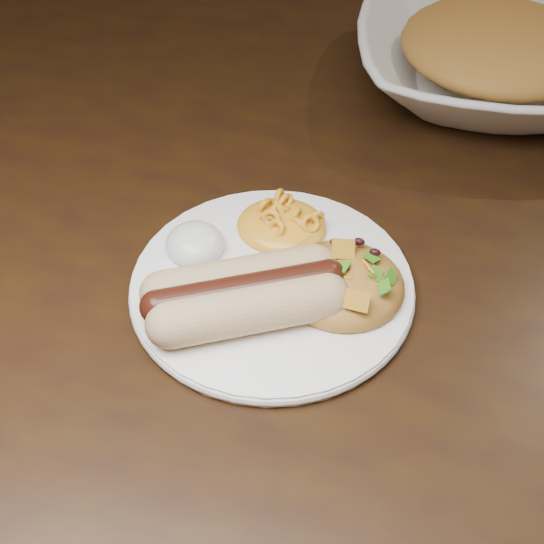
# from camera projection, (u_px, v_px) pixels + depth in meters

# --- Properties ---
(table) EXTENTS (1.60, 0.90, 0.75)m
(table) POSITION_uv_depth(u_px,v_px,m) (203.00, 265.00, 0.76)
(table) COLOR black
(table) RESTS_ON floor
(plate) EXTENTS (0.29, 0.29, 0.01)m
(plate) POSITION_uv_depth(u_px,v_px,m) (272.00, 286.00, 0.60)
(plate) COLOR white
(plate) RESTS_ON table
(hotdog) EXTENTS (0.13, 0.12, 0.04)m
(hotdog) POSITION_uv_depth(u_px,v_px,m) (245.00, 294.00, 0.56)
(hotdog) COLOR #D8BC7D
(hotdog) RESTS_ON plate
(mac_and_cheese) EXTENTS (0.08, 0.07, 0.03)m
(mac_and_cheese) POSITION_uv_depth(u_px,v_px,m) (282.00, 217.00, 0.63)
(mac_and_cheese) COLOR yellow
(mac_and_cheese) RESTS_ON plate
(sour_cream) EXTENTS (0.05, 0.05, 0.03)m
(sour_cream) POSITION_uv_depth(u_px,v_px,m) (194.00, 238.00, 0.61)
(sour_cream) COLOR white
(sour_cream) RESTS_ON plate
(taco_salad) EXTENTS (0.10, 0.09, 0.04)m
(taco_salad) POSITION_uv_depth(u_px,v_px,m) (343.00, 276.00, 0.58)
(taco_salad) COLOR #D4451E
(taco_salad) RESTS_ON plate
(serving_bowl) EXTENTS (0.32, 0.32, 0.07)m
(serving_bowl) POSITION_uv_depth(u_px,v_px,m) (495.00, 60.00, 0.79)
(serving_bowl) COLOR white
(serving_bowl) RESTS_ON table
(bowl_filling) EXTENTS (0.21, 0.21, 0.05)m
(bowl_filling) POSITION_uv_depth(u_px,v_px,m) (498.00, 47.00, 0.78)
(bowl_filling) COLOR #D4451E
(bowl_filling) RESTS_ON serving_bowl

